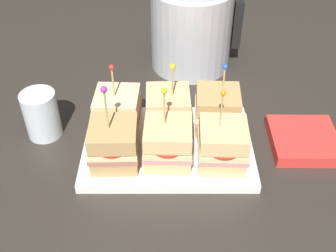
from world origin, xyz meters
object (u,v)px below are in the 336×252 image
drinking_glass (42,114)px  napkin_stack (304,140)px  sandwich_back_right (217,110)px  kettle_steel (192,27)px  sandwich_back_left (118,112)px  sandwich_front_left (114,144)px  sandwich_front_right (222,145)px  sandwich_front_center (169,143)px  serving_platter (168,146)px  sandwich_back_center (169,111)px

drinking_glass → napkin_stack: (0.50, -0.03, -0.04)m
sandwich_back_right → kettle_steel: kettle_steel is taller
sandwich_back_left → napkin_stack: 0.36m
sandwich_front_left → sandwich_front_right: 0.19m
sandwich_back_left → kettle_steel: 0.31m
napkin_stack → sandwich_front_center: bearing=-167.2°
sandwich_front_left → drinking_glass: 0.18m
sandwich_front_center → napkin_stack: 0.27m
serving_platter → sandwich_front_center: bearing=-87.6°
kettle_steel → sandwich_front_left: bearing=-112.5°
sandwich_back_left → kettle_steel: kettle_steel is taller
sandwich_front_right → sandwich_front_center: bearing=177.0°
sandwich_front_left → sandwich_front_right: size_ratio=1.07×
serving_platter → sandwich_back_left: size_ratio=2.16×
napkin_stack → drinking_glass: bearing=176.1°
sandwich_back_right → sandwich_back_left: bearing=-178.6°
sandwich_front_left → sandwich_back_center: (0.10, 0.09, -0.00)m
sandwich_front_center → sandwich_back_left: sandwich_front_center is taller
sandwich_front_center → drinking_glass: bearing=159.3°
serving_platter → sandwich_back_left: (-0.09, 0.04, 0.05)m
kettle_steel → napkin_stack: bearing=-55.3°
sandwich_front_center → sandwich_front_right: size_ratio=1.01×
sandwich_front_left → sandwich_front_center: size_ratio=1.07×
sandwich_back_center → napkin_stack: size_ratio=1.17×
sandwich_back_center → serving_platter: bearing=-93.1°
sandwich_back_left → drinking_glass: sandwich_back_left is taller
sandwich_back_right → sandwich_back_center: bearing=-179.2°
drinking_glass → sandwich_front_center: bearing=-20.7°
sandwich_front_right → sandwich_back_right: 0.10m
sandwich_front_left → sandwich_front_right: (0.19, -0.00, -0.00)m
sandwich_front_left → sandwich_back_left: bearing=91.1°
sandwich_front_right → kettle_steel: bearing=96.2°
sandwich_back_center → napkin_stack: (0.25, -0.03, -0.05)m
sandwich_front_center → napkin_stack: (0.26, 0.06, -0.05)m
sandwich_back_center → sandwich_front_left: bearing=-135.4°
sandwich_back_center → drinking_glass: sandwich_back_center is taller
sandwich_front_right → kettle_steel: 0.36m
kettle_steel → sandwich_back_right: bearing=-81.5°
sandwich_back_center → sandwich_back_right: 0.09m
drinking_glass → sandwich_back_center: bearing=-0.2°
sandwich_back_right → kettle_steel: bearing=98.5°
kettle_steel → sandwich_front_right: bearing=-83.8°
napkin_stack → serving_platter: bearing=-176.9°
sandwich_front_left → napkin_stack: 0.36m
sandwich_front_right → sandwich_back_right: (-0.00, 0.10, -0.00)m
sandwich_front_right → sandwich_back_left: size_ratio=1.04×
sandwich_back_right → napkin_stack: (0.16, -0.03, -0.05)m
sandwich_front_left → kettle_steel: kettle_steel is taller
sandwich_back_right → kettle_steel: 0.27m
sandwich_back_left → napkin_stack: bearing=-4.8°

